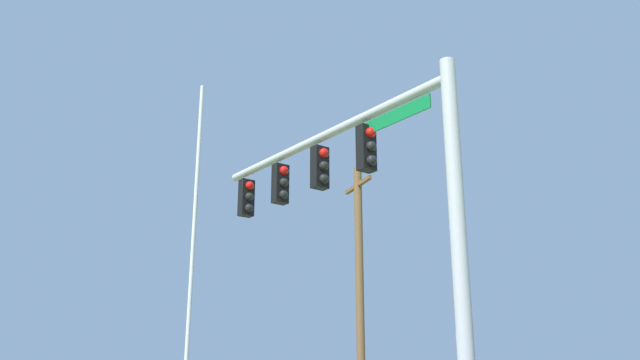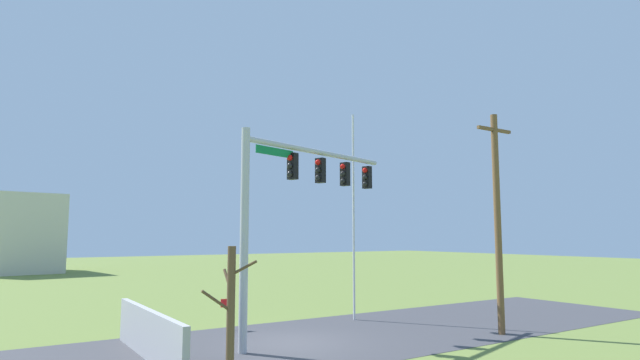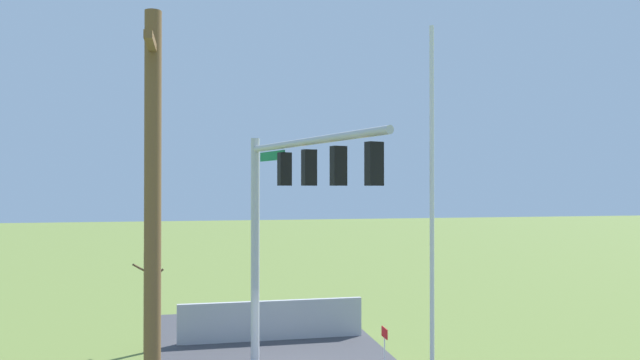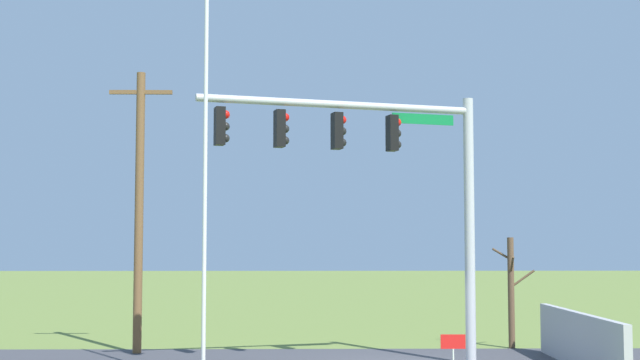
# 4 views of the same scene
# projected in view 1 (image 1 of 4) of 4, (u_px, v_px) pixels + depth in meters

# --- Properties ---
(signal_mast) EXTENTS (7.39, 2.37, 7.25)m
(signal_mast) POSITION_uv_depth(u_px,v_px,m) (362.00, 194.00, 13.16)
(signal_mast) COLOR #B2B5BA
(signal_mast) RESTS_ON ground_plane
(flagpole) EXTENTS (0.10, 0.10, 9.24)m
(flagpole) POSITION_uv_depth(u_px,v_px,m) (192.00, 257.00, 16.14)
(flagpole) COLOR silver
(flagpole) RESTS_ON ground_plane
(utility_pole) EXTENTS (1.90, 0.26, 8.44)m
(utility_pole) POSITION_uv_depth(u_px,v_px,m) (360.00, 291.00, 20.38)
(utility_pole) COLOR brown
(utility_pole) RESTS_ON ground_plane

